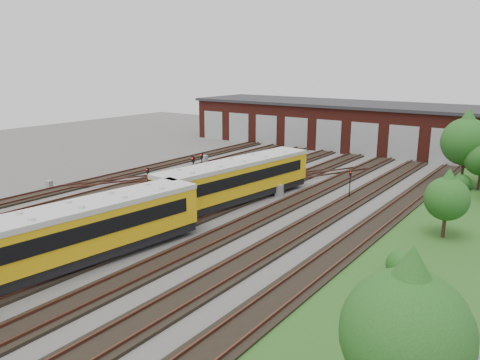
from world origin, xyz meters
The scene contains 19 objects.
ground centered at (0.00, 0.00, 0.00)m, with size 120.00×120.00×0.00m, color #4D4B48.
track_network centered at (-0.17, 0.59, 0.11)m, with size 30.40×70.00×0.33m.
maintenance_shed centered at (-0.01, 39.97, 3.20)m, with size 51.00×12.50×6.35m.
grass_verge centered at (19.00, 10.00, 0.03)m, with size 8.00×55.00×0.05m, color #264C19.
metro_train centered at (2.00, -8.42, 2.07)m, with size 4.91×48.66×3.39m.
signal_mast_0 centered at (-5.50, 4.26, 1.75)m, with size 0.26×0.24×2.71m.
signal_mast_1 centered at (-5.58, 11.81, 1.86)m, with size 0.27×0.25×2.88m.
signal_mast_2 centered at (-2.61, 7.15, 2.31)m, with size 0.28×0.27×3.63m.
signal_mast_3 centered at (9.43, 14.42, 1.65)m, with size 0.24×0.23×2.57m.
relay_cabinet_0 centered at (-15.00, 0.44, 0.46)m, with size 0.55×0.46×0.92m, color #929497.
relay_cabinet_1 centered at (-10.77, 18.41, 0.51)m, with size 0.61×0.51×1.02m, color #929497.
relay_cabinet_2 centered at (-2.75, -1.17, 0.44)m, with size 0.53×0.44×0.88m, color #929497.
relay_cabinet_3 centered at (-0.18, 16.34, 0.55)m, with size 0.66×0.55×1.10m, color #929497.
relay_cabinet_4 centered at (3.88, 11.50, 0.53)m, with size 0.64×0.53×1.07m, color #929497.
tree_0 centered at (16.54, 25.33, 4.95)m, with size 4.65×4.65×7.70m.
tree_3 centered at (18.60, 9.11, 3.19)m, with size 3.00×3.00×4.97m.
tree_4 centered at (21.75, -10.71, 4.28)m, with size 4.02×4.02×6.67m.
bush_0 centered at (18.06, 1.54, 0.87)m, with size 1.74×1.74×1.74m, color #134514.
bush_1 centered at (16.88, 23.75, 0.87)m, with size 1.74×1.74×1.74m, color #134514.
Camera 1 is at (25.06, -23.87, 11.76)m, focal length 35.00 mm.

